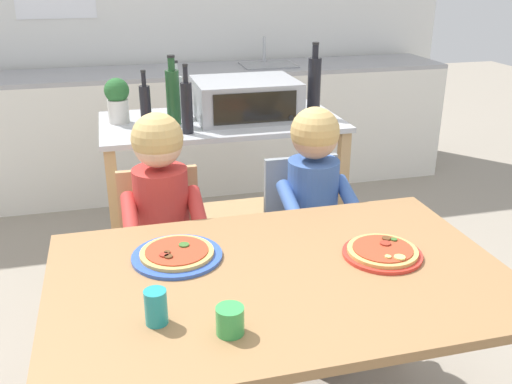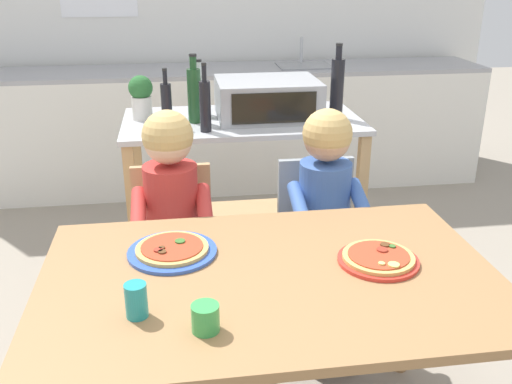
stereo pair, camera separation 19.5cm
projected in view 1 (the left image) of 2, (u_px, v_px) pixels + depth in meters
ground_plane at (214, 281)px, 3.13m from camera, size 12.34×12.34×0.00m
back_wall_tiled at (162, 2)px, 4.34m from camera, size 4.62×0.13×2.70m
kitchen_counter at (176, 130)px, 4.31m from camera, size 4.15×0.60×1.10m
kitchen_island_cart at (222, 173)px, 2.98m from camera, size 1.20×0.64×0.89m
toaster_oven at (246, 99)px, 2.87m from camera, size 0.51×0.41×0.19m
bottle_clear_vinegar at (176, 95)px, 2.89m from camera, size 0.07×0.07×0.28m
bottle_dark_olive_oil at (173, 95)px, 2.73m from camera, size 0.07×0.07×0.33m
bottle_slim_sauce at (314, 86)px, 2.87m from camera, size 0.07×0.07×0.37m
bottle_brown_beer at (146, 106)px, 2.68m from camera, size 0.05×0.05×0.28m
bottle_squat_spirits at (187, 106)px, 2.59m from camera, size 0.05×0.05×0.32m
potted_herb_plant at (117, 99)px, 2.76m from camera, size 0.12×0.12×0.22m
dining_table at (280, 299)px, 1.78m from camera, size 1.40×0.90×0.75m
dining_chair_left at (164, 250)px, 2.44m from camera, size 0.36×0.36×0.81m
dining_chair_right at (306, 234)px, 2.59m from camera, size 0.36×0.36×0.81m
child_in_red_shirt at (163, 213)px, 2.26m from camera, size 0.32×0.42×1.08m
child_in_blue_striped_shirt at (317, 199)px, 2.41m from camera, size 0.32×0.42×1.06m
pizza_plate_blue_rimmed at (177, 254)px, 1.83m from camera, size 0.29×0.29×0.03m
pizza_plate_red_rimmed at (382, 252)px, 1.84m from camera, size 0.26×0.26×0.03m
drinking_cup_green at (230, 320)px, 1.45m from camera, size 0.07×0.07×0.08m
drinking_cup_teal at (156, 307)px, 1.48m from camera, size 0.06×0.06×0.10m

